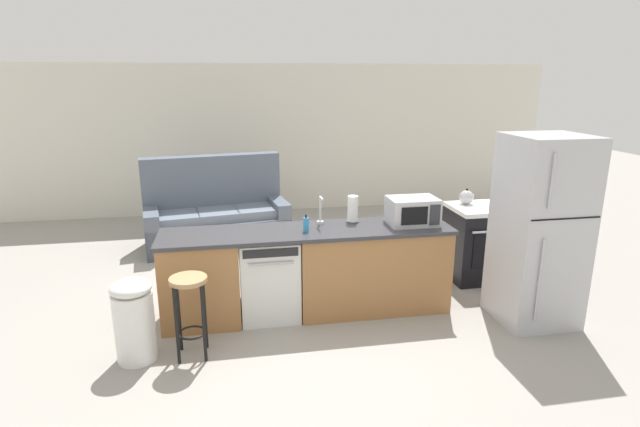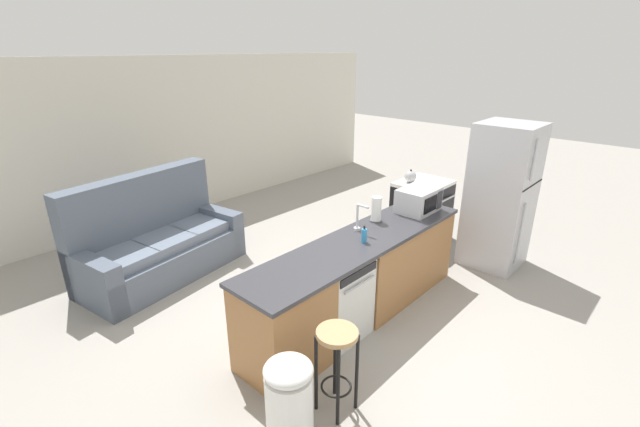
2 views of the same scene
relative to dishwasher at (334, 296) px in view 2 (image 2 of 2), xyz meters
name	(u,v)px [view 2 (image 2 of 2)]	position (x,y,z in m)	size (l,w,h in m)	color
ground_plane	(349,321)	(0.25, 0.00, -0.42)	(24.00, 24.00, 0.00)	gray
wall_back	(162,140)	(0.55, 4.20, 0.88)	(10.00, 0.06, 2.60)	silver
kitchen_counter	(364,278)	(0.49, 0.00, 0.00)	(2.94, 0.66, 0.90)	#9E6B3D
dishwasher	(334,296)	(0.00, 0.00, 0.00)	(0.58, 0.61, 0.84)	silver
stove_range	(421,211)	(2.60, 0.55, 0.03)	(0.76, 0.68, 0.90)	black
refrigerator	(501,196)	(2.60, -0.55, 0.51)	(0.72, 0.73, 1.86)	#B7B7BC
microwave	(419,200)	(1.50, 0.00, 0.62)	(0.50, 0.37, 0.28)	#B7B7BC
sink_faucet	(358,219)	(0.56, 0.16, 0.61)	(0.07, 0.18, 0.30)	silver
paper_towel_roll	(376,209)	(0.91, 0.18, 0.62)	(0.14, 0.14, 0.28)	#4C4C51
soap_bottle	(364,235)	(0.37, -0.06, 0.55)	(0.06, 0.06, 0.18)	#338CCC
kettle	(411,177)	(2.43, 0.68, 0.56)	(0.21, 0.17, 0.19)	#B2B2B7
bar_stool	(337,354)	(-0.73, -0.66, 0.11)	(0.32, 0.32, 0.74)	tan
trash_bin	(289,403)	(-1.21, -0.63, -0.04)	(0.35, 0.35, 0.74)	white
couch	(156,244)	(-0.58, 2.47, -0.03)	(2.12, 1.20, 1.27)	#515B6B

